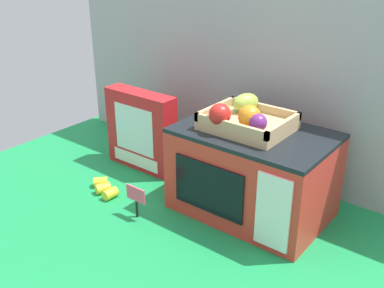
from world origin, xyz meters
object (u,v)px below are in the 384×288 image
food_groups_crate (245,119)px  price_sign (136,197)px  loose_toy_banana (105,188)px  cookie_set_box (141,131)px  toy_microwave (252,172)px

food_groups_crate → price_sign: (-0.21, -0.23, -0.22)m
loose_toy_banana → food_groups_crate: bearing=25.8°
cookie_set_box → loose_toy_banana: size_ratio=2.21×
toy_microwave → loose_toy_banana: bearing=-155.1°
food_groups_crate → cookie_set_box: 0.45m
toy_microwave → cookie_set_box: (-0.46, 0.01, 0.01)m
toy_microwave → loose_toy_banana: toy_microwave is taller
food_groups_crate → loose_toy_banana: 0.52m
price_sign → loose_toy_banana: bearing=167.9°
price_sign → loose_toy_banana: 0.19m
toy_microwave → loose_toy_banana: size_ratio=3.45×
cookie_set_box → price_sign: 0.34m
price_sign → loose_toy_banana: price_sign is taller
food_groups_crate → price_sign: size_ratio=2.32×
loose_toy_banana → price_sign: bearing=-12.1°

